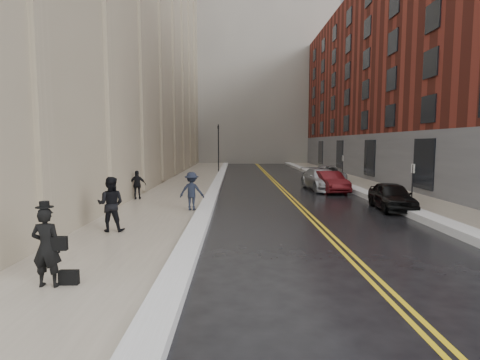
{
  "coord_description": "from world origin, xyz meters",
  "views": [
    {
      "loc": [
        -0.81,
        -10.14,
        3.25
      ],
      "look_at": [
        -0.6,
        6.4,
        1.6
      ],
      "focal_mm": 28.0,
      "sensor_mm": 36.0,
      "label": 1
    }
  ],
  "objects_px": {
    "car_black": "(392,196)",
    "car_silver_far": "(328,174)",
    "pedestrian_c": "(137,185)",
    "car_maroon": "(329,182)",
    "pedestrian_b": "(192,191)",
    "pedestrian_main": "(47,247)",
    "car_silver_near": "(322,179)",
    "pedestrian_a": "(111,204)"
  },
  "relations": [
    {
      "from": "car_silver_near",
      "to": "pedestrian_b",
      "type": "xyz_separation_m",
      "value": [
        -8.01,
        -8.51,
        0.29
      ]
    },
    {
      "from": "pedestrian_b",
      "to": "pedestrian_c",
      "type": "relative_size",
      "value": 1.12
    },
    {
      "from": "pedestrian_a",
      "to": "pedestrian_c",
      "type": "relative_size",
      "value": 1.22
    },
    {
      "from": "pedestrian_main",
      "to": "car_maroon",
      "type": "bearing_deg",
      "value": -120.31
    },
    {
      "from": "pedestrian_c",
      "to": "pedestrian_b",
      "type": "bearing_deg",
      "value": 127.01
    },
    {
      "from": "car_silver_near",
      "to": "pedestrian_a",
      "type": "bearing_deg",
      "value": -134.27
    },
    {
      "from": "car_maroon",
      "to": "pedestrian_b",
      "type": "bearing_deg",
      "value": -144.01
    },
    {
      "from": "car_silver_far",
      "to": "pedestrian_main",
      "type": "relative_size",
      "value": 2.88
    },
    {
      "from": "pedestrian_c",
      "to": "car_maroon",
      "type": "bearing_deg",
      "value": -168.46
    },
    {
      "from": "car_maroon",
      "to": "pedestrian_a",
      "type": "xyz_separation_m",
      "value": [
        -10.61,
        -11.63,
        0.43
      ]
    },
    {
      "from": "car_maroon",
      "to": "pedestrian_a",
      "type": "bearing_deg",
      "value": -138.62
    },
    {
      "from": "pedestrian_main",
      "to": "pedestrian_c",
      "type": "bearing_deg",
      "value": -82.64
    },
    {
      "from": "pedestrian_b",
      "to": "pedestrian_c",
      "type": "xyz_separation_m",
      "value": [
        -3.39,
        3.41,
        -0.09
      ]
    },
    {
      "from": "car_silver_near",
      "to": "car_silver_far",
      "type": "xyz_separation_m",
      "value": [
        1.6,
        4.73,
        -0.04
      ]
    },
    {
      "from": "car_silver_near",
      "to": "car_silver_far",
      "type": "height_order",
      "value": "car_silver_near"
    },
    {
      "from": "car_silver_near",
      "to": "pedestrian_main",
      "type": "relative_size",
      "value": 2.93
    },
    {
      "from": "pedestrian_a",
      "to": "pedestrian_c",
      "type": "bearing_deg",
      "value": -83.62
    },
    {
      "from": "car_silver_near",
      "to": "car_silver_far",
      "type": "relative_size",
      "value": 1.02
    },
    {
      "from": "car_black",
      "to": "car_silver_near",
      "type": "xyz_separation_m",
      "value": [
        -1.6,
        7.73,
        0.07
      ]
    },
    {
      "from": "pedestrian_a",
      "to": "pedestrian_c",
      "type": "xyz_separation_m",
      "value": [
        -1.03,
        7.54,
        -0.17
      ]
    },
    {
      "from": "car_silver_near",
      "to": "car_black",
      "type": "bearing_deg",
      "value": -83.21
    },
    {
      "from": "pedestrian_a",
      "to": "pedestrian_main",
      "type": "bearing_deg",
      "value": 92.09
    },
    {
      "from": "car_maroon",
      "to": "car_silver_far",
      "type": "xyz_separation_m",
      "value": [
        1.36,
        5.75,
        0.01
      ]
    },
    {
      "from": "car_black",
      "to": "pedestrian_a",
      "type": "relative_size",
      "value": 2.04
    },
    {
      "from": "car_silver_near",
      "to": "car_maroon",
      "type": "bearing_deg",
      "value": -81.65
    },
    {
      "from": "pedestrian_main",
      "to": "pedestrian_a",
      "type": "bearing_deg",
      "value": -85.21
    },
    {
      "from": "car_silver_far",
      "to": "pedestrian_b",
      "type": "height_order",
      "value": "pedestrian_b"
    },
    {
      "from": "car_maroon",
      "to": "pedestrian_b",
      "type": "height_order",
      "value": "pedestrian_b"
    },
    {
      "from": "car_silver_near",
      "to": "pedestrian_c",
      "type": "xyz_separation_m",
      "value": [
        -11.4,
        -5.1,
        0.2
      ]
    },
    {
      "from": "pedestrian_b",
      "to": "car_black",
      "type": "bearing_deg",
      "value": -168.98
    },
    {
      "from": "pedestrian_a",
      "to": "car_silver_far",
      "type": "bearing_deg",
      "value": -125.96
    },
    {
      "from": "pedestrian_main",
      "to": "pedestrian_b",
      "type": "xyz_separation_m",
      "value": [
        2.05,
        9.23,
        0.02
      ]
    },
    {
      "from": "pedestrian_main",
      "to": "pedestrian_b",
      "type": "relative_size",
      "value": 0.98
    },
    {
      "from": "car_black",
      "to": "pedestrian_main",
      "type": "relative_size",
      "value": 2.26
    },
    {
      "from": "car_black",
      "to": "car_silver_near",
      "type": "relative_size",
      "value": 0.77
    },
    {
      "from": "car_maroon",
      "to": "pedestrian_b",
      "type": "xyz_separation_m",
      "value": [
        -8.25,
        -7.49,
        0.35
      ]
    },
    {
      "from": "car_black",
      "to": "car_silver_far",
      "type": "bearing_deg",
      "value": 96.05
    },
    {
      "from": "pedestrian_a",
      "to": "pedestrian_c",
      "type": "distance_m",
      "value": 7.62
    },
    {
      "from": "car_maroon",
      "to": "pedestrian_main",
      "type": "xyz_separation_m",
      "value": [
        -10.3,
        -16.73,
        0.33
      ]
    },
    {
      "from": "car_maroon",
      "to": "car_silver_far",
      "type": "relative_size",
      "value": 0.83
    },
    {
      "from": "car_silver_near",
      "to": "pedestrian_b",
      "type": "bearing_deg",
      "value": -138.2
    },
    {
      "from": "car_maroon",
      "to": "pedestrian_b",
      "type": "relative_size",
      "value": 2.36
    }
  ]
}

